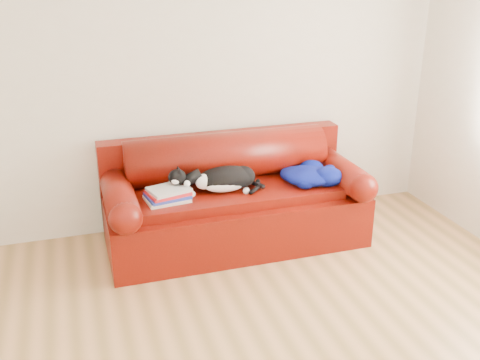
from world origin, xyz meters
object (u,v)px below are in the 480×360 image
object	(u,v)px
sofa_base	(235,215)
book_stack	(168,194)
cat	(225,180)
blanket	(310,174)

from	to	relation	value
sofa_base	book_stack	world-z (taller)	book_stack
sofa_base	cat	size ratio (longest dim) A/B	3.08
book_stack	cat	distance (m)	0.48
book_stack	cat	xyz separation A→B (m)	(0.47, 0.06, 0.05)
sofa_base	book_stack	xyz separation A→B (m)	(-0.57, -0.12, 0.31)
sofa_base	cat	world-z (taller)	cat
sofa_base	cat	distance (m)	0.38
book_stack	blanket	size ratio (longest dim) A/B	0.66
book_stack	blanket	world-z (taller)	blanket
cat	blanket	world-z (taller)	cat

